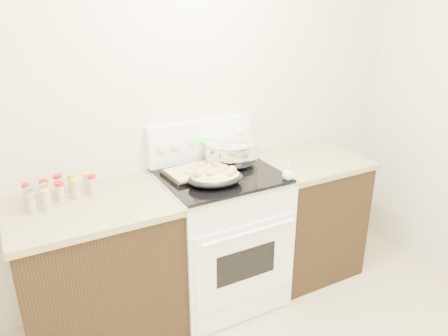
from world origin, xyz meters
TOP-DOWN VIEW (x-y plane):
  - room_shell at (0.00, 0.00)m, footprint 4.10×3.60m
  - counter_left at (-0.48, 1.43)m, footprint 0.93×0.67m
  - counter_right at (1.08, 1.43)m, footprint 0.73×0.67m
  - kitchen_range at (0.35, 1.42)m, footprint 0.78×0.73m
  - mixing_bowl at (0.50, 1.54)m, footprint 0.40×0.40m
  - roasting_pan at (0.24, 1.28)m, footprint 0.38×0.30m
  - baking_sheet at (0.21, 1.48)m, footprint 0.41×0.30m
  - wooden_spoon at (0.21, 1.30)m, footprint 0.20×0.20m
  - blue_ladle at (0.69, 1.15)m, footprint 0.19×0.22m
  - spice_jars at (-0.63, 1.56)m, footprint 0.39×0.22m

SIDE VIEW (x-z plane):
  - counter_left at x=-0.48m, z-range 0.00..0.92m
  - counter_right at x=1.08m, z-range 0.00..0.92m
  - kitchen_range at x=0.35m, z-range -0.12..1.10m
  - wooden_spoon at x=0.21m, z-range 0.93..0.98m
  - baking_sheet at x=0.21m, z-range 0.93..0.99m
  - blue_ladle at x=0.69m, z-range 0.93..1.02m
  - spice_jars at x=-0.63m, z-range 0.91..1.05m
  - roasting_pan at x=0.24m, z-range 0.93..1.05m
  - mixing_bowl at x=0.50m, z-range 0.92..1.14m
  - room_shell at x=0.00m, z-range 0.33..3.08m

